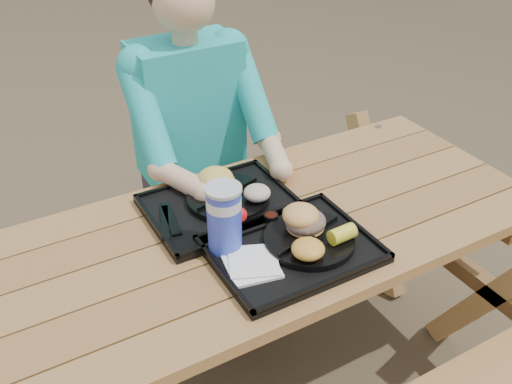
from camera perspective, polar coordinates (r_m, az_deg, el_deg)
picnic_table at (r=1.96m, az=0.00°, el=-12.39°), size 1.80×1.49×0.75m
tray_near at (r=1.62m, az=3.58°, el=-5.82°), size 0.45×0.35×0.02m
tray_far at (r=1.79m, az=-3.50°, el=-1.53°), size 0.45×0.35×0.02m
plate_near at (r=1.63m, az=5.33°, el=-4.75°), size 0.26×0.26×0.02m
plate_far at (r=1.79m, az=-2.81°, el=-0.57°), size 0.26×0.26×0.02m
napkin_stack at (r=1.54m, az=-0.41°, el=-7.34°), size 0.16×0.16×0.02m
soda_cup at (r=1.55m, az=-3.19°, el=-2.80°), size 0.09×0.09×0.19m
condiment_bbq at (r=1.70m, az=1.50°, el=-2.62°), size 0.04×0.04×0.03m
condiment_mustard at (r=1.71m, az=3.39°, el=-2.25°), size 0.05×0.05×0.03m
sandwich at (r=1.62m, az=5.02°, el=-1.98°), size 0.11×0.11×0.12m
mac_cheese at (r=1.54m, az=5.23°, el=-5.69°), size 0.09×0.09×0.05m
corn_cob at (r=1.61m, az=8.61°, el=-4.18°), size 0.08×0.08×0.04m
cutlery_far at (r=1.73m, az=-8.51°, el=-2.63°), size 0.06×0.17×0.01m
burger at (r=1.80m, az=-4.08°, el=1.80°), size 0.12×0.12×0.10m
baked_beans at (r=1.71m, az=-3.11°, el=-1.30°), size 0.09×0.09×0.04m
potato_salad at (r=1.75m, az=0.11°, el=-0.09°), size 0.08×0.08×0.05m
diner at (r=2.25m, az=-6.24°, el=2.76°), size 0.48×0.84×1.28m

